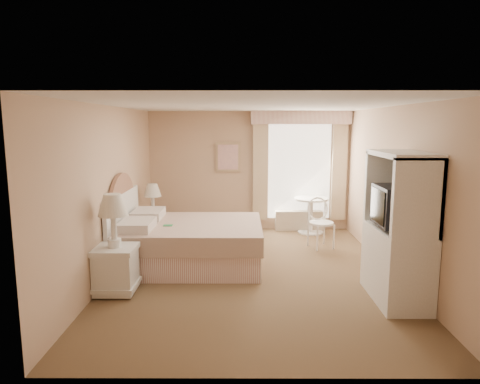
{
  "coord_description": "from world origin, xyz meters",
  "views": [
    {
      "loc": [
        -0.17,
        -6.24,
        2.24
      ],
      "look_at": [
        -0.19,
        0.3,
        1.19
      ],
      "focal_mm": 32.0,
      "sensor_mm": 36.0,
      "label": 1
    }
  ],
  "objects_px": {
    "round_table": "(311,210)",
    "armoire": "(398,240)",
    "nightstand_far": "(153,221)",
    "bed": "(182,241)",
    "cafe_chair": "(320,219)",
    "nightstand_near": "(115,257)"
  },
  "relations": [
    {
      "from": "round_table",
      "to": "armoire",
      "type": "height_order",
      "value": "armoire"
    },
    {
      "from": "nightstand_far",
      "to": "bed",
      "type": "bearing_deg",
      "value": -60.63
    },
    {
      "from": "nightstand_far",
      "to": "cafe_chair",
      "type": "distance_m",
      "value": 3.12
    },
    {
      "from": "bed",
      "to": "cafe_chair",
      "type": "height_order",
      "value": "bed"
    },
    {
      "from": "bed",
      "to": "nightstand_near",
      "type": "distance_m",
      "value": 1.39
    },
    {
      "from": "nightstand_near",
      "to": "round_table",
      "type": "distance_m",
      "value": 4.46
    },
    {
      "from": "bed",
      "to": "nightstand_far",
      "type": "distance_m",
      "value": 1.48
    },
    {
      "from": "nightstand_far",
      "to": "nightstand_near",
      "type": "bearing_deg",
      "value": -90.0
    },
    {
      "from": "round_table",
      "to": "armoire",
      "type": "distance_m",
      "value": 3.46
    },
    {
      "from": "cafe_chair",
      "to": "armoire",
      "type": "distance_m",
      "value": 2.47
    },
    {
      "from": "cafe_chair",
      "to": "nightstand_far",
      "type": "bearing_deg",
      "value": 155.26
    },
    {
      "from": "round_table",
      "to": "cafe_chair",
      "type": "bearing_deg",
      "value": -90.38
    },
    {
      "from": "cafe_chair",
      "to": "armoire",
      "type": "xyz_separation_m",
      "value": [
        0.55,
        -2.39,
        0.26
      ]
    },
    {
      "from": "bed",
      "to": "nightstand_near",
      "type": "bearing_deg",
      "value": -121.76
    },
    {
      "from": "bed",
      "to": "nightstand_far",
      "type": "xyz_separation_m",
      "value": [
        -0.73,
        1.29,
        0.04
      ]
    },
    {
      "from": "bed",
      "to": "round_table",
      "type": "xyz_separation_m",
      "value": [
        2.38,
        2.03,
        0.11
      ]
    },
    {
      "from": "nightstand_near",
      "to": "cafe_chair",
      "type": "xyz_separation_m",
      "value": [
        3.1,
        2.19,
        0.03
      ]
    },
    {
      "from": "nightstand_far",
      "to": "armoire",
      "type": "relative_size",
      "value": 0.58
    },
    {
      "from": "bed",
      "to": "round_table",
      "type": "relative_size",
      "value": 3.1
    },
    {
      "from": "nightstand_far",
      "to": "armoire",
      "type": "distance_m",
      "value": 4.54
    },
    {
      "from": "bed",
      "to": "nightstand_far",
      "type": "height_order",
      "value": "bed"
    },
    {
      "from": "round_table",
      "to": "bed",
      "type": "bearing_deg",
      "value": -139.6
    }
  ]
}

